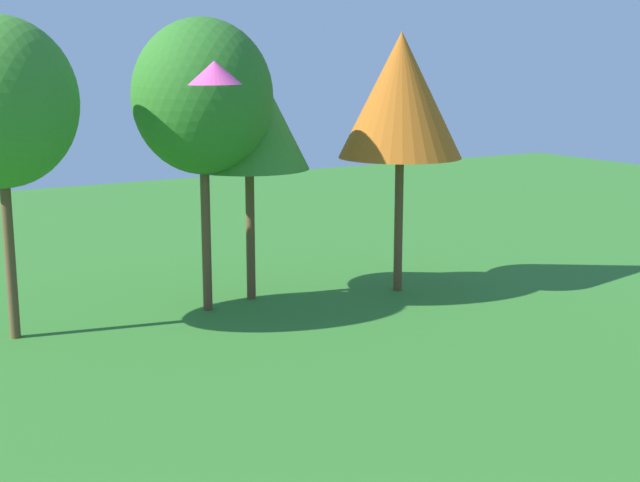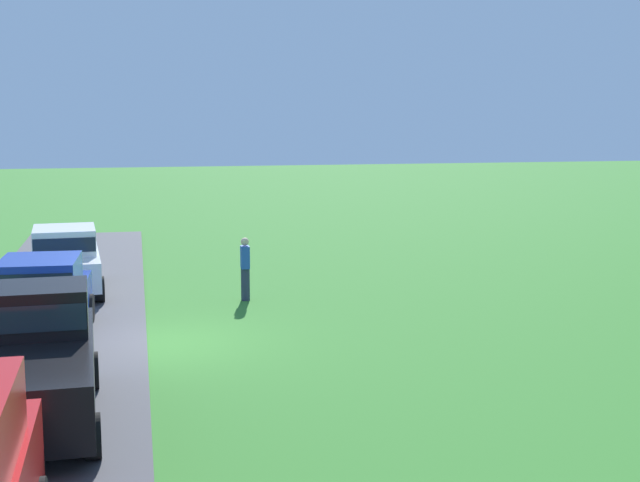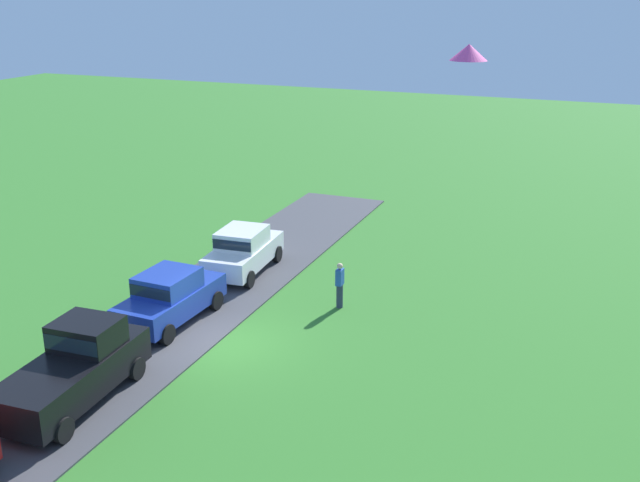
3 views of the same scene
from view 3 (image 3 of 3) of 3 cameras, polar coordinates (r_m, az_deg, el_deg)
ground_plane at (r=24.92m, az=-7.25°, el=-7.71°), size 120.00×120.00×0.00m
pavement_strip at (r=26.07m, az=-11.90°, el=-6.65°), size 36.00×4.40×0.06m
car_sedan_mid_row at (r=30.21m, az=-5.88°, el=-0.62°), size 4.52×2.21×1.84m
car_sedan_by_flagpole at (r=26.17m, az=-11.38°, el=-4.08°), size 4.47×2.09×1.84m
car_pickup_near_entrance at (r=22.10m, az=-18.08°, el=-9.01°), size 5.09×2.24×2.14m
person_watching_sky at (r=26.97m, az=1.51°, el=-3.36°), size 0.36×0.24×1.71m
kite_delta_high_left at (r=21.26m, az=11.27°, el=13.92°), size 1.24×1.24×0.46m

